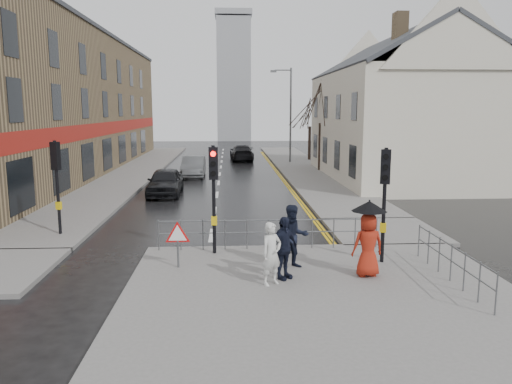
{
  "coord_description": "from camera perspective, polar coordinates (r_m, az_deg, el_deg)",
  "views": [
    {
      "loc": [
        0.68,
        -15.09,
        4.61
      ],
      "look_at": [
        1.65,
        2.65,
        1.68
      ],
      "focal_mm": 35.0,
      "sensor_mm": 36.0,
      "label": 1
    }
  ],
  "objects": [
    {
      "name": "guard_railing_front",
      "position": [
        16.18,
        1.47,
        -4.04
      ],
      "size": [
        7.14,
        0.04,
        1.0
      ],
      "color": "#595B5E",
      "rests_on": "near_pavement"
    },
    {
      "name": "tree_near",
      "position": [
        37.71,
        7.42,
        10.09
      ],
      "size": [
        2.4,
        2.4,
        6.58
      ],
      "color": "#31241B",
      "rests_on": "right_pavement"
    },
    {
      "name": "building_left_terrace",
      "position": [
        39.2,
        -22.29,
        9.25
      ],
      "size": [
        8.0,
        42.0,
        10.0
      ],
      "primitive_type": "cube",
      "color": "#7A6446",
      "rests_on": "ground"
    },
    {
      "name": "traffic_signal_far_left",
      "position": [
        19.24,
        -21.84,
        2.27
      ],
      "size": [
        0.34,
        0.33,
        3.4
      ],
      "color": "black",
      "rests_on": "left_pavement"
    },
    {
      "name": "guard_railing_side",
      "position": [
        14.15,
        21.45,
        -6.73
      ],
      "size": [
        0.04,
        4.54,
        1.0
      ],
      "color": "#595B5E",
      "rests_on": "near_pavement"
    },
    {
      "name": "church_tower",
      "position": [
        77.22,
        -2.55,
        12.61
      ],
      "size": [
        5.0,
        5.0,
        18.0
      ],
      "primitive_type": "cube",
      "color": "gray",
      "rests_on": "ground"
    },
    {
      "name": "pedestrian_with_umbrella",
      "position": [
        13.8,
        12.71,
        -4.89
      ],
      "size": [
        0.96,
        0.96,
        2.08
      ],
      "color": "maroon",
      "rests_on": "near_pavement"
    },
    {
      "name": "near_pavement",
      "position": [
        12.66,
        7.81,
        -11.74
      ],
      "size": [
        10.0,
        9.0,
        0.14
      ],
      "primitive_type": "cube",
      "color": "#605E5B",
      "rests_on": "ground"
    },
    {
      "name": "right_pavement",
      "position": [
        40.76,
        5.13,
        2.93
      ],
      "size": [
        4.0,
        40.0,
        0.14
      ],
      "primitive_type": "cube",
      "color": "#605E5B",
      "rests_on": "ground"
    },
    {
      "name": "pavement_bridge_right",
      "position": [
        19.54,
        14.35,
        -4.37
      ],
      "size": [
        4.0,
        4.2,
        0.14
      ],
      "primitive_type": "cube",
      "color": "#605E5B",
      "rests_on": "ground"
    },
    {
      "name": "street_lamp",
      "position": [
        43.39,
        3.74,
        9.47
      ],
      "size": [
        1.83,
        0.25,
        8.0
      ],
      "color": "#595B5E",
      "rests_on": "right_pavement"
    },
    {
      "name": "traffic_signal_near_right",
      "position": [
        14.95,
        14.51,
        0.79
      ],
      "size": [
        0.34,
        0.33,
        3.4
      ],
      "color": "black",
      "rests_on": "near_pavement"
    },
    {
      "name": "warning_sign",
      "position": [
        14.41,
        -8.95,
        -5.09
      ],
      "size": [
        0.8,
        0.07,
        1.35
      ],
      "color": "#595B5E",
      "rests_on": "near_pavement"
    },
    {
      "name": "left_pavement",
      "position": [
        39.03,
        -13.7,
        2.42
      ],
      "size": [
        4.0,
        44.0,
        0.14
      ],
      "primitive_type": "cube",
      "color": "#605E5B",
      "rests_on": "ground"
    },
    {
      "name": "car_parked",
      "position": [
        27.59,
        -10.34,
        1.15
      ],
      "size": [
        1.76,
        4.34,
        1.48
      ],
      "primitive_type": "imported",
      "rotation": [
        0.0,
        0.0,
        0.0
      ],
      "color": "black",
      "rests_on": "ground"
    },
    {
      "name": "ground",
      "position": [
        15.79,
        -5.5,
        -7.65
      ],
      "size": [
        120.0,
        120.0,
        0.0
      ],
      "primitive_type": "plane",
      "color": "black",
      "rests_on": "ground"
    },
    {
      "name": "car_mid",
      "position": [
        34.92,
        -7.15,
        2.88
      ],
      "size": [
        1.5,
        4.3,
        1.42
      ],
      "primitive_type": "imported",
      "rotation": [
        0.0,
        0.0,
        -0.0
      ],
      "color": "#484A4D",
      "rests_on": "ground"
    },
    {
      "name": "car_far",
      "position": [
        46.03,
        -1.66,
        4.51
      ],
      "size": [
        2.21,
        5.04,
        1.44
      ],
      "primitive_type": "imported",
      "rotation": [
        0.0,
        0.0,
        3.18
      ],
      "color": "black",
      "rests_on": "ground"
    },
    {
      "name": "pedestrian_a",
      "position": [
        12.89,
        1.79,
        -7.07
      ],
      "size": [
        0.72,
        0.66,
        1.64
      ],
      "primitive_type": "imported",
      "rotation": [
        0.0,
        0.0,
        0.59
      ],
      "color": "silver",
      "rests_on": "near_pavement"
    },
    {
      "name": "pedestrian_d",
      "position": [
        13.34,
        3.15,
        -6.41
      ],
      "size": [
        1.03,
        0.95,
        1.69
      ],
      "primitive_type": "imported",
      "rotation": [
        0.0,
        0.0,
        0.69
      ],
      "color": "black",
      "rests_on": "near_pavement"
    },
    {
      "name": "pedestrian_b",
      "position": [
        14.25,
        4.28,
        -5.11
      ],
      "size": [
        0.99,
        0.83,
        1.83
      ],
      "primitive_type": "imported",
      "rotation": [
        0.0,
        0.0,
        0.17
      ],
      "color": "black",
      "rests_on": "near_pavement"
    },
    {
      "name": "tree_far",
      "position": [
        45.68,
        6.19,
        9.08
      ],
      "size": [
        2.4,
        2.4,
        5.64
      ],
      "color": "#31241B",
      "rests_on": "right_pavement"
    },
    {
      "name": "building_right_cream",
      "position": [
        34.97,
        15.99,
        9.29
      ],
      "size": [
        9.0,
        16.4,
        10.1
      ],
      "color": "beige",
      "rests_on": "ground"
    },
    {
      "name": "traffic_signal_near_left",
      "position": [
        15.44,
        -4.87,
        1.33
      ],
      "size": [
        0.28,
        0.27,
        3.4
      ],
      "color": "black",
      "rests_on": "near_pavement"
    }
  ]
}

